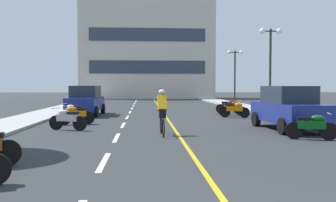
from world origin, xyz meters
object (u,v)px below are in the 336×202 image
Objects in this scene: parked_car_near at (288,108)px; cyclist_rider at (162,111)px; street_lamp_mid at (270,51)px; motorcycle_3 at (67,119)px; motorcycle_2 at (312,126)px; motorcycle_7 at (232,108)px; motorcycle_8 at (229,106)px; street_lamp_far at (235,65)px; parked_car_mid at (86,100)px; motorcycle_4 at (76,115)px; motorcycle_6 at (235,109)px; motorcycle_5 at (74,112)px.

parked_car_near is 5.44m from cyclist_rider.
motorcycle_3 is at bearing -145.33° from street_lamp_mid.
motorcycle_2 and motorcycle_7 have the same top height.
motorcycle_8 is at bearing 82.16° from motorcycle_7.
street_lamp_far is 2.91× the size of motorcycle_8.
motorcycle_7 is 1.72m from motorcycle_8.
parked_car_mid reaches higher than cyclist_rider.
motorcycle_4 is at bearing 164.55° from parked_car_near.
motorcycle_2 and motorcycle_3 have the same top height.
motorcycle_2 and motorcycle_6 have the same top height.
motorcycle_3 and motorcycle_7 have the same top height.
motorcycle_2 is 0.99× the size of motorcycle_8.
motorcycle_6 is 0.96× the size of motorcycle_7.
motorcycle_6 is (-2.98, -11.76, -3.22)m from street_lamp_far.
motorcycle_2 is at bearing -16.44° from cyclist_rider.
parked_car_mid is 2.60× the size of motorcycle_4.
motorcycle_4 is 0.96× the size of motorcycle_7.
parked_car_mid reaches higher than motorcycle_8.
cyclist_rider is at bearing 163.56° from motorcycle_2.
motorcycle_8 is at bearing 82.61° from motorcycle_6.
parked_car_mid is (-11.70, -0.37, -3.11)m from street_lamp_mid.
motorcycle_8 is (8.72, 8.37, 0.00)m from motorcycle_3.
motorcycle_6 is (-2.94, -2.55, -3.55)m from street_lamp_mid.
parked_car_mid is at bearing -178.18° from street_lamp_mid.
motorcycle_5 is at bearing -153.15° from motorcycle_8.
motorcycle_4 and motorcycle_5 have the same top height.
motorcycle_8 is at bearing 43.83° from motorcycle_3.
street_lamp_mid is at bearing 26.62° from motorcycle_4.
motorcycle_3 is at bearing -83.08° from motorcycle_5.
motorcycle_6 is at bearing 9.75° from motorcycle_5.
parked_car_near reaches higher than motorcycle_7.
street_lamp_far reaches higher than motorcycle_7.
motorcycle_5 is 8.90m from motorcycle_6.
motorcycle_3 is 2.12m from motorcycle_4.
motorcycle_4 is at bearing -144.51° from motorcycle_8.
motorcycle_5 is (-9.55, 4.14, -0.44)m from parked_car_near.
cyclist_rider is (-4.68, -8.34, 0.41)m from motorcycle_7.
motorcycle_3 is 0.92× the size of cyclist_rider.
motorcycle_4 is (-0.05, 2.12, 0.00)m from motorcycle_3.
street_lamp_far is 20.66m from motorcycle_3.
motorcycle_5 and motorcycle_8 have the same top height.
motorcycle_4 is 9.67m from motorcycle_7.
street_lamp_mid is 3.26× the size of motorcycle_2.
motorcycle_2 is (-2.44, -10.93, -3.55)m from street_lamp_mid.
street_lamp_mid is 3.28× the size of motorcycle_6.
street_lamp_mid is 12.11m from parked_car_mid.
motorcycle_2 is 0.97× the size of motorcycle_7.
motorcycle_4 is (-11.35, -14.88, -3.22)m from street_lamp_far.
street_lamp_mid reaches higher than parked_car_near.
parked_car_mid is 7.43m from motorcycle_3.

